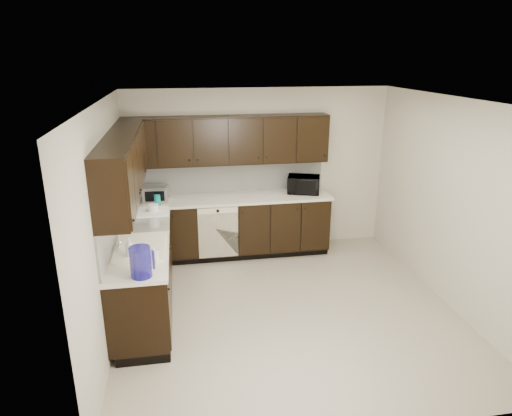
{
  "coord_description": "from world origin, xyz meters",
  "views": [
    {
      "loc": [
        -1.21,
        -4.76,
        2.97
      ],
      "look_at": [
        -0.28,
        0.6,
        1.12
      ],
      "focal_mm": 32.0,
      "sensor_mm": 36.0,
      "label": 1
    }
  ],
  "objects_px": {
    "sink": "(141,253)",
    "microwave": "(304,185)",
    "storage_bin": "(148,220)",
    "blue_pitcher": "(141,262)",
    "toaster_oven": "(156,194)"
  },
  "relations": [
    {
      "from": "storage_bin",
      "to": "blue_pitcher",
      "type": "height_order",
      "value": "blue_pitcher"
    },
    {
      "from": "toaster_oven",
      "to": "sink",
      "type": "bearing_deg",
      "value": -88.74
    },
    {
      "from": "blue_pitcher",
      "to": "toaster_oven",
      "type": "bearing_deg",
      "value": 82.44
    },
    {
      "from": "sink",
      "to": "microwave",
      "type": "height_order",
      "value": "microwave"
    },
    {
      "from": "sink",
      "to": "toaster_oven",
      "type": "height_order",
      "value": "sink"
    },
    {
      "from": "storage_bin",
      "to": "microwave",
      "type": "bearing_deg",
      "value": 25.52
    },
    {
      "from": "microwave",
      "to": "sink",
      "type": "bearing_deg",
      "value": -125.04
    },
    {
      "from": "toaster_oven",
      "to": "blue_pitcher",
      "type": "bearing_deg",
      "value": -86.18
    },
    {
      "from": "blue_pitcher",
      "to": "microwave",
      "type": "bearing_deg",
      "value": 40.53
    },
    {
      "from": "storage_bin",
      "to": "blue_pitcher",
      "type": "distance_m",
      "value": 1.34
    },
    {
      "from": "microwave",
      "to": "toaster_oven",
      "type": "distance_m",
      "value": 2.22
    },
    {
      "from": "sink",
      "to": "microwave",
      "type": "relative_size",
      "value": 1.71
    },
    {
      "from": "sink",
      "to": "storage_bin",
      "type": "distance_m",
      "value": 0.67
    },
    {
      "from": "storage_bin",
      "to": "sink",
      "type": "bearing_deg",
      "value": -95.16
    },
    {
      "from": "sink",
      "to": "microwave",
      "type": "distance_m",
      "value": 2.91
    }
  ]
}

